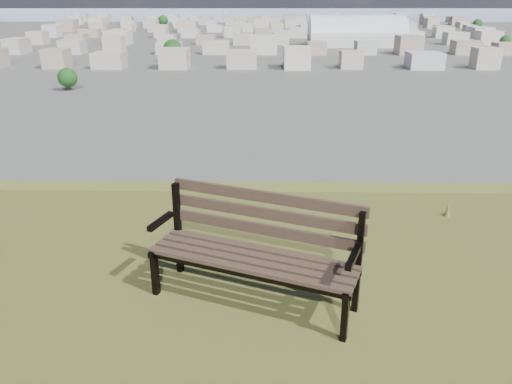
{
  "coord_description": "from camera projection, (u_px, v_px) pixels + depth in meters",
  "views": [
    {
      "loc": [
        0.05,
        -2.66,
        27.65
      ],
      "look_at": [
        -0.05,
        3.23,
        25.3
      ],
      "focal_mm": 35.0,
      "sensor_mm": 36.0,
      "label": 1
    }
  ],
  "objects": [
    {
      "name": "arena",
      "position": [
        356.0,
        36.0,
        280.02
      ],
      "size": [
        52.86,
        22.7,
        22.24
      ],
      "rotation": [
        0.0,
        0.0,
        0.01
      ],
      "color": "silver",
      "rests_on": "ground"
    },
    {
      "name": "city_trees",
      "position": [
        222.0,
        33.0,
        307.62
      ],
      "size": [
        406.52,
        387.2,
        9.98
      ],
      "color": "#332019",
      "rests_on": "ground"
    },
    {
      "name": "city_blocks",
      "position": [
        265.0,
        28.0,
        377.77
      ],
      "size": [
        395.0,
        361.0,
        7.0
      ],
      "color": "beige",
      "rests_on": "ground"
    },
    {
      "name": "bay_water",
      "position": [
        265.0,
        11.0,
        848.62
      ],
      "size": [
        2400.0,
        700.0,
        0.12
      ],
      "primitive_type": "cube",
      "color": "#8C98B2",
      "rests_on": "ground"
    },
    {
      "name": "park_bench",
      "position": [
        257.0,
        244.0,
        4.48
      ],
      "size": [
        1.96,
        1.24,
        0.98
      ],
      "rotation": [
        0.0,
        0.0,
        -0.37
      ],
      "color": "#49362A",
      "rests_on": "hilltop_mesa"
    }
  ]
}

